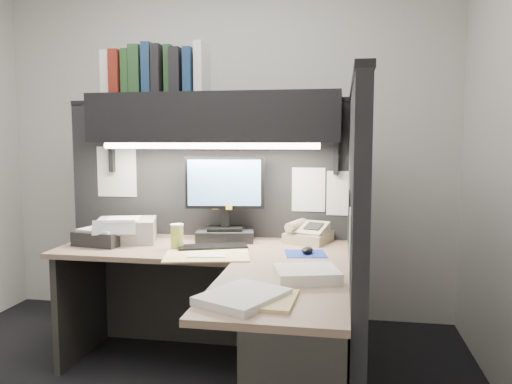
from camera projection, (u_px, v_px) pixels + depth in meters
wall_back at (223, 142)px, 3.85m from camera, size 3.50×0.04×2.70m
partition_back at (208, 224)px, 3.35m from camera, size 1.90×0.06×1.60m
partition_right at (355, 255)px, 2.45m from camera, size 0.06×1.50×1.60m
desk at (237, 332)px, 2.40m from camera, size 1.70×1.53×0.73m
overhead_shelf at (214, 118)px, 3.08m from camera, size 1.55×0.34×0.30m
task_light_tube at (209, 146)px, 2.96m from camera, size 1.32×0.04×0.04m
monitor at (225, 208)px, 3.12m from camera, size 0.49×0.27×0.53m
keyboard at (213, 247)px, 2.92m from camera, size 0.42×0.26×0.02m
mousepad at (306, 254)px, 2.78m from camera, size 0.26×0.24×0.00m
mouse at (307, 250)px, 2.78m from camera, size 0.08×0.11×0.04m
telephone at (308, 234)px, 3.11m from camera, size 0.32×0.32×0.10m
coffee_cup at (177, 237)px, 2.91m from camera, size 0.09×0.09×0.14m
printer at (126, 230)px, 3.12m from camera, size 0.43×0.39×0.14m
notebook_stack at (103, 237)px, 3.05m from camera, size 0.32×0.28×0.09m
open_folder at (207, 256)px, 2.73m from camera, size 0.51×0.39×0.01m
paper_stack_a at (307, 274)px, 2.26m from camera, size 0.33×0.30×0.05m
paper_stack_b at (243, 297)px, 1.97m from camera, size 0.38×0.41×0.03m
manila_stack at (268, 300)px, 1.97m from camera, size 0.23×0.28×0.02m
binder_row at (155, 71)px, 3.11m from camera, size 0.65×0.25×0.30m
pinned_papers at (256, 194)px, 2.89m from camera, size 1.76×1.31×0.51m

